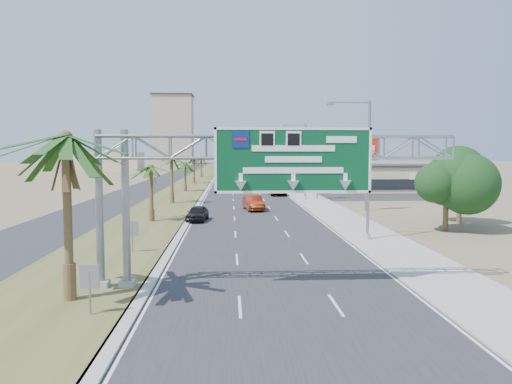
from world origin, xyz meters
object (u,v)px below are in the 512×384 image
object	(u,v)px
pole_sign_red_near	(367,153)
pole_sign_blue	(318,159)
signal_mast	(274,160)
car_far	(220,180)
car_mid_lane	(253,203)
palm_near	(65,139)
sign_gantry	(259,159)
store_building	(382,179)
car_left_lane	(197,214)
pole_sign_red_far	(315,155)
car_right_lane	(278,191)

from	to	relation	value
pole_sign_red_near	pole_sign_blue	size ratio (longest dim) A/B	1.10
signal_mast	car_far	xyz separation A→B (m)	(-9.55, 13.52, -4.12)
signal_mast	car_mid_lane	world-z (taller)	signal_mast
pole_sign_blue	signal_mast	bearing A→B (deg)	101.47
palm_near	pole_sign_red_near	bearing A→B (deg)	55.90
palm_near	car_mid_lane	size ratio (longest dim) A/B	1.69
sign_gantry	car_mid_lane	size ratio (longest dim) A/B	3.39
sign_gantry	car_far	distance (m)	75.83
store_building	signal_mast	bearing A→B (deg)	160.46
car_left_lane	pole_sign_red_near	xyz separation A→B (m)	(17.59, 7.02, 5.52)
store_building	sign_gantry	bearing A→B (deg)	-112.36
pole_sign_blue	car_left_lane	bearing A→B (deg)	-126.43
sign_gantry	car_left_lane	size ratio (longest dim) A/B	4.03
pole_sign_red_far	sign_gantry	bearing A→B (deg)	-102.06
car_right_lane	car_far	world-z (taller)	car_far
car_right_lane	pole_sign_blue	bearing A→B (deg)	-54.19
store_building	pole_sign_red_far	size ratio (longest dim) A/B	2.42
car_right_lane	car_mid_lane	bearing A→B (deg)	-103.59
pole_sign_red_near	car_far	bearing A→B (deg)	109.82
palm_near	pole_sign_red_near	xyz separation A→B (m)	(21.38, 31.57, -0.70)
palm_near	pole_sign_red_near	size ratio (longest dim) A/B	1.04
signal_mast	pole_sign_blue	bearing A→B (deg)	-78.53
sign_gantry	pole_sign_blue	size ratio (longest dim) A/B	2.30
car_left_lane	car_far	distance (m)	52.95
car_mid_lane	car_left_lane	bearing A→B (deg)	-131.62
sign_gantry	palm_near	world-z (taller)	palm_near
store_building	car_right_lane	xyz separation A→B (m)	(-17.48, -7.22, -1.31)
palm_near	car_right_lane	bearing A→B (deg)	74.88
signal_mast	pole_sign_red_far	world-z (taller)	signal_mast
pole_sign_red_far	signal_mast	bearing A→B (deg)	174.52
car_right_lane	pole_sign_red_near	size ratio (longest dim) A/B	0.62
car_left_lane	pole_sign_blue	world-z (taller)	pole_sign_blue
sign_gantry	pole_sign_blue	bearing A→B (deg)	76.43
car_far	pole_sign_red_far	world-z (taller)	pole_sign_red_far
car_right_lane	pole_sign_blue	distance (m)	9.22
palm_near	car_far	world-z (taller)	palm_near
signal_mast	car_right_lane	distance (m)	13.85
store_building	car_left_lane	distance (m)	43.26
palm_near	signal_mast	world-z (taller)	palm_near
store_building	pole_sign_red_near	bearing A→B (deg)	-110.39
car_mid_lane	car_far	world-z (taller)	car_mid_lane
signal_mast	pole_sign_red_near	world-z (taller)	pole_sign_red_near
palm_near	pole_sign_red_far	world-z (taller)	palm_near
car_right_lane	car_far	size ratio (longest dim) A/B	0.99
sign_gantry	pole_sign_red_near	xyz separation A→B (m)	(13.24, 29.65, 0.17)
sign_gantry	palm_near	xyz separation A→B (m)	(-8.14, -1.93, 0.87)
car_mid_lane	car_right_lane	distance (m)	18.58
signal_mast	car_far	world-z (taller)	signal_mast
pole_sign_red_near	pole_sign_red_far	distance (m)	31.74
signal_mast	car_left_lane	world-z (taller)	signal_mast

